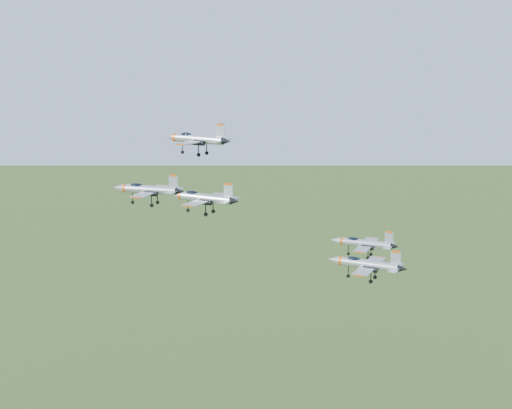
% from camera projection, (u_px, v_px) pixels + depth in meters
% --- Properties ---
extents(jet_lead, '(13.89, 11.71, 3.74)m').
position_uv_depth(jet_lead, '(196.00, 139.00, 124.61)').
color(jet_lead, '#9EA3AA').
extents(jet_left_high, '(13.81, 11.57, 3.70)m').
position_uv_depth(jet_left_high, '(203.00, 197.00, 120.87)').
color(jet_left_high, '#9EA3AA').
extents(jet_right_high, '(10.47, 8.60, 2.80)m').
position_uv_depth(jet_right_high, '(147.00, 189.00, 95.52)').
color(jet_right_high, '#9EA3AA').
extents(jet_left_low, '(11.10, 9.20, 2.97)m').
position_uv_depth(jet_left_low, '(363.00, 243.00, 112.87)').
color(jet_left_low, '#9EA3AA').
extents(jet_right_low, '(11.68, 9.75, 3.12)m').
position_uv_depth(jet_right_low, '(366.00, 264.00, 100.44)').
color(jet_right_low, '#9EA3AA').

